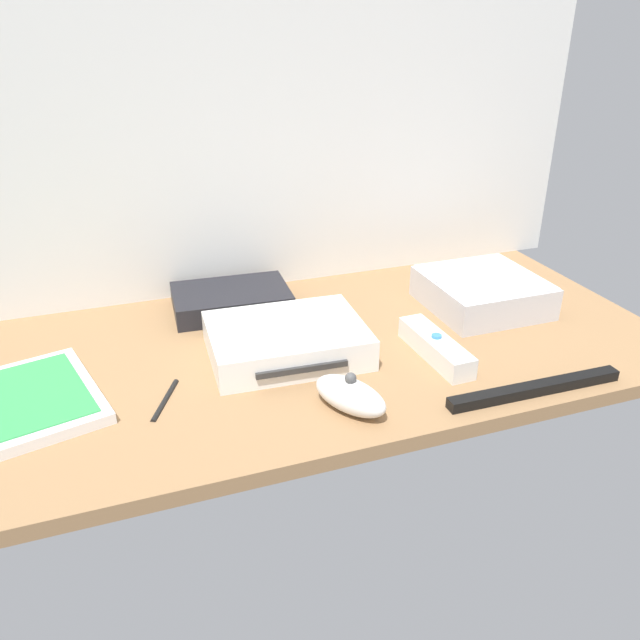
% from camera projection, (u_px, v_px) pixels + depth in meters
% --- Properties ---
extents(ground_plane, '(1.00, 0.48, 0.02)m').
position_uv_depth(ground_plane, '(320.00, 351.00, 0.91)').
color(ground_plane, '#936D47').
rests_on(ground_plane, ground).
extents(back_wall, '(1.10, 0.01, 0.64)m').
position_uv_depth(back_wall, '(266.00, 89.00, 0.98)').
color(back_wall, silver).
rests_on(back_wall, ground).
extents(game_console, '(0.22, 0.17, 0.04)m').
position_uv_depth(game_console, '(287.00, 340.00, 0.88)').
color(game_console, white).
rests_on(game_console, ground_plane).
extents(mini_computer, '(0.17, 0.17, 0.05)m').
position_uv_depth(mini_computer, '(482.00, 292.00, 1.02)').
color(mini_computer, silver).
rests_on(mini_computer, ground_plane).
extents(game_case, '(0.18, 0.22, 0.02)m').
position_uv_depth(game_case, '(36.00, 398.00, 0.77)').
color(game_case, white).
rests_on(game_case, ground_plane).
extents(network_router, '(0.19, 0.13, 0.03)m').
position_uv_depth(network_router, '(231.00, 300.00, 1.01)').
color(network_router, black).
rests_on(network_router, ground_plane).
extents(remote_wand, '(0.04, 0.15, 0.03)m').
position_uv_depth(remote_wand, '(436.00, 347.00, 0.87)').
color(remote_wand, white).
rests_on(remote_wand, ground_plane).
extents(remote_nunchuk, '(0.09, 0.11, 0.05)m').
position_uv_depth(remote_nunchuk, '(350.00, 395.00, 0.75)').
color(remote_nunchuk, white).
rests_on(remote_nunchuk, ground_plane).
extents(sensor_bar, '(0.24, 0.02, 0.01)m').
position_uv_depth(sensor_bar, '(535.00, 389.00, 0.79)').
color(sensor_bar, black).
rests_on(sensor_bar, ground_plane).
extents(stylus_pen, '(0.05, 0.08, 0.01)m').
position_uv_depth(stylus_pen, '(165.00, 398.00, 0.78)').
color(stylus_pen, black).
rests_on(stylus_pen, ground_plane).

